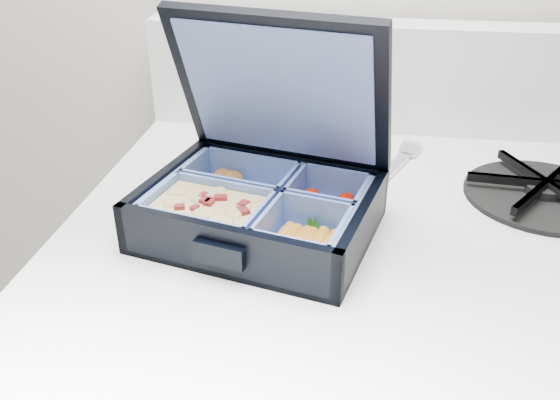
# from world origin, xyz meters

# --- Properties ---
(bento_box) EXTENTS (0.25, 0.21, 0.05)m
(bento_box) POSITION_xyz_m (-0.18, 1.65, 0.93)
(bento_box) COLOR black
(bento_box) RESTS_ON stove
(burner_grate) EXTENTS (0.18, 0.18, 0.02)m
(burner_grate) POSITION_xyz_m (0.11, 1.76, 0.92)
(burner_grate) COLOR black
(burner_grate) RESTS_ON stove
(burner_grate_rear) EXTENTS (0.22, 0.22, 0.02)m
(burner_grate_rear) POSITION_xyz_m (-0.21, 1.83, 0.92)
(burner_grate_rear) COLOR black
(burner_grate_rear) RESTS_ON stove
(fork) EXTENTS (0.10, 0.19, 0.01)m
(fork) POSITION_xyz_m (-0.06, 1.77, 0.91)
(fork) COLOR silver
(fork) RESTS_ON stove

